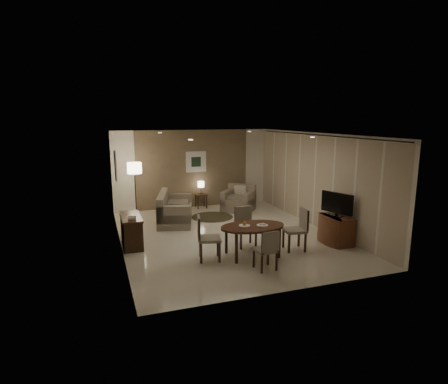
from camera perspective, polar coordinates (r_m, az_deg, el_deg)
name	(u,v)px	position (r m, az deg, el deg)	size (l,w,h in m)	color
room_shell	(222,183)	(10.21, -0.37, 1.31)	(5.50, 7.00, 2.70)	beige
taupe_accent	(193,169)	(13.13, -4.72, 3.52)	(3.96, 0.03, 2.70)	#78694A
curtain_wall	(315,181)	(11.02, 13.64, 1.57)	(0.08, 6.70, 2.58)	beige
curtain_rod	(317,135)	(10.88, 13.97, 8.44)	(0.03, 0.03, 6.80)	black
art_back_frame	(196,162)	(13.10, -4.29, 4.61)	(0.72, 0.03, 0.72)	silver
art_back_canvas	(196,162)	(13.08, -4.27, 4.61)	(0.34, 0.01, 0.34)	black
art_left_frame	(115,166)	(10.41, -16.21, 3.84)	(0.03, 0.60, 0.80)	silver
art_left_canvas	(116,166)	(10.41, -16.12, 3.84)	(0.01, 0.46, 0.64)	gray
downlight_nl	(191,140)	(7.55, -5.10, 7.93)	(0.10, 0.10, 0.01)	white
downlight_nr	(312,137)	(8.67, 13.33, 8.11)	(0.10, 0.10, 0.01)	white
downlight_fl	(160,133)	(11.08, -9.72, 8.89)	(0.10, 0.10, 0.01)	white
downlight_fr	(249,132)	(11.87, 3.90, 9.18)	(0.10, 0.10, 0.01)	white
console_desk	(131,231)	(9.55, -13.92, -5.76)	(0.48, 1.20, 0.75)	#402514
telephone	(132,217)	(9.15, -13.87, -3.74)	(0.20, 0.14, 0.09)	white
tv_cabinet	(336,229)	(9.87, 16.71, -5.49)	(0.48, 0.90, 0.70)	brown
flat_tv	(337,204)	(9.69, 16.83, -1.71)	(0.06, 0.88, 0.60)	black
dining_table	(252,241)	(8.65, 4.35, -7.40)	(1.51, 0.94, 0.71)	#402514
chair_near	(265,249)	(7.90, 6.31, -8.66)	(0.42, 0.42, 0.87)	gray
chair_far	(246,227)	(9.21, 3.35, -5.39)	(0.47, 0.47, 0.96)	gray
chair_left	(210,238)	(8.33, -2.22, -7.02)	(0.49, 0.49, 1.01)	gray
chair_right	(294,230)	(9.09, 10.69, -5.66)	(0.48, 0.48, 1.00)	gray
plate_a	(244,226)	(8.52, 3.14, -5.13)	(0.26, 0.26, 0.02)	white
plate_b	(262,225)	(8.59, 5.87, -5.05)	(0.26, 0.26, 0.02)	white
fruit_apple	(245,223)	(8.51, 3.14, -4.79)	(0.09, 0.09, 0.09)	#C35B16
napkin	(262,224)	(8.58, 5.88, -4.90)	(0.12, 0.08, 0.03)	white
round_rug	(212,217)	(11.96, -1.80, -3.79)	(1.31, 1.31, 0.01)	#423725
sofa	(175,208)	(11.39, -7.42, -2.36)	(0.95, 1.90, 0.89)	gray
armchair	(238,198)	(12.65, 2.19, -0.97)	(0.97, 0.92, 0.86)	gray
side_table	(201,201)	(13.11, -3.51, -1.38)	(0.39, 0.39, 0.49)	#331F11
table_lamp	(201,187)	(13.01, -3.53, 0.76)	(0.22, 0.22, 0.50)	#FFEAC1
floor_lamp	(136,190)	(12.07, -13.33, 0.26)	(0.44, 0.44, 1.74)	#FFE5B7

